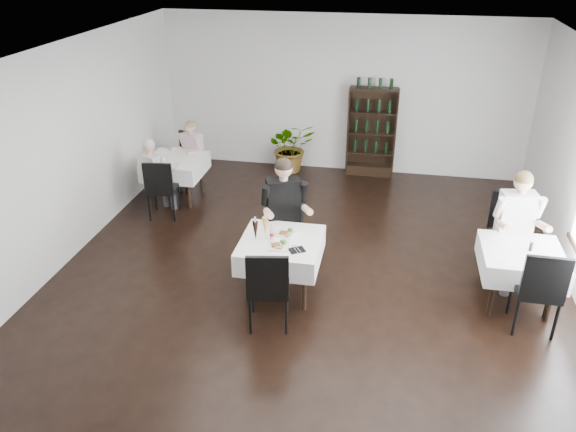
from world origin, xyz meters
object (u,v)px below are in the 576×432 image
(diner_main, at_px, (285,207))
(potted_tree, at_px, (291,147))
(wine_shelf, at_px, (372,133))
(main_table, at_px, (281,250))

(diner_main, bearing_deg, potted_tree, 99.26)
(diner_main, bearing_deg, wine_shelf, 75.58)
(potted_tree, bearing_deg, diner_main, -80.74)
(main_table, bearing_deg, wine_shelf, 78.22)
(wine_shelf, height_order, main_table, wine_shelf)
(wine_shelf, xyz_separation_m, potted_tree, (-1.55, -0.11, -0.34))
(wine_shelf, height_order, potted_tree, wine_shelf)
(main_table, relative_size, potted_tree, 1.02)
(wine_shelf, bearing_deg, diner_main, -104.42)
(wine_shelf, relative_size, diner_main, 1.07)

